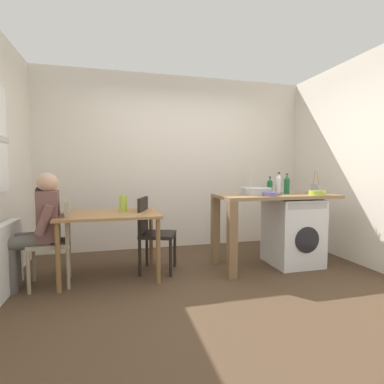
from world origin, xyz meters
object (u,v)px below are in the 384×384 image
object	(u,v)px
chair_person_seat	(57,238)
seated_person	(40,223)
utensil_crock	(316,188)
vase	(123,203)
mixing_bowl	(270,194)
chair_opposite	(152,230)
bottle_clear_small	(287,185)
washing_machine	(293,231)
bottle_squat_brown	(279,184)
colander	(317,193)
bottle_tall_green	(270,186)
dining_table	(110,221)

from	to	relation	value
chair_person_seat	seated_person	size ratio (longest dim) A/B	0.75
utensil_crock	vase	distance (m)	2.52
mixing_bowl	vase	size ratio (longest dim) A/B	0.92
chair_person_seat	vase	size ratio (longest dim) A/B	4.80
chair_person_seat	utensil_crock	xyz separation A→B (m)	(3.20, 0.04, 0.48)
chair_opposite	bottle_clear_small	bearing A→B (deg)	105.28
seated_person	washing_machine	bearing A→B (deg)	-96.54
chair_opposite	bottle_squat_brown	distance (m)	1.75
chair_person_seat	chair_opposite	distance (m)	1.04
bottle_squat_brown	seated_person	bearing A→B (deg)	-177.39
washing_machine	bottle_squat_brown	world-z (taller)	bottle_squat_brown
colander	bottle_tall_green	bearing A→B (deg)	139.10
vase	utensil_crock	bearing A→B (deg)	-3.52
bottle_squat_brown	bottle_tall_green	bearing A→B (deg)	162.19
utensil_crock	bottle_tall_green	bearing A→B (deg)	169.92
chair_opposite	washing_machine	xyz separation A→B (m)	(1.81, -0.18, -0.08)
seated_person	mixing_bowl	xyz separation A→B (m)	(2.55, -0.19, 0.28)
mixing_bowl	colander	size ratio (longest dim) A/B	0.86
bottle_clear_small	utensil_crock	distance (m)	0.43
dining_table	vase	xyz separation A→B (m)	(0.15, 0.10, 0.19)
chair_opposite	mixing_bowl	bearing A→B (deg)	93.21
chair_person_seat	bottle_tall_green	xyz separation A→B (m)	(2.58, 0.15, 0.51)
mixing_bowl	colander	bearing A→B (deg)	-1.80
chair_person_seat	utensil_crock	size ratio (longest dim) A/B	3.00
washing_machine	colander	distance (m)	0.59
bottle_clear_small	mixing_bowl	size ratio (longest dim) A/B	1.53
chair_opposite	bottle_tall_green	size ratio (longest dim) A/B	4.07
seated_person	bottle_clear_small	bearing A→B (deg)	-95.09
colander	vase	size ratio (longest dim) A/B	1.07
dining_table	chair_opposite	distance (m)	0.50
seated_person	utensil_crock	xyz separation A→B (m)	(3.36, 0.06, 0.32)
dining_table	colander	size ratio (longest dim) A/B	5.50
washing_machine	mixing_bowl	distance (m)	0.71
seated_person	vase	world-z (taller)	seated_person
dining_table	bottle_clear_small	size ratio (longest dim) A/B	4.18
chair_opposite	seated_person	bearing A→B (deg)	-62.43
chair_opposite	colander	size ratio (longest dim) A/B	4.50
chair_person_seat	chair_opposite	world-z (taller)	same
chair_person_seat	vase	bearing A→B (deg)	-81.22
dining_table	seated_person	xyz separation A→B (m)	(-0.71, -0.11, 0.03)
dining_table	bottle_tall_green	distance (m)	2.07
chair_person_seat	mixing_bowl	size ratio (longest dim) A/B	5.24
bottle_squat_brown	mixing_bowl	distance (m)	0.46
bottle_squat_brown	dining_table	bearing A→B (deg)	-179.46
chair_person_seat	utensil_crock	world-z (taller)	utensil_crock
washing_machine	mixing_bowl	bearing A→B (deg)	-156.30
bottle_clear_small	colander	distance (m)	0.39
bottle_clear_small	mixing_bowl	xyz separation A→B (m)	(-0.40, -0.27, -0.09)
colander	dining_table	bearing A→B (deg)	172.54
chair_opposite	seated_person	size ratio (longest dim) A/B	0.75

